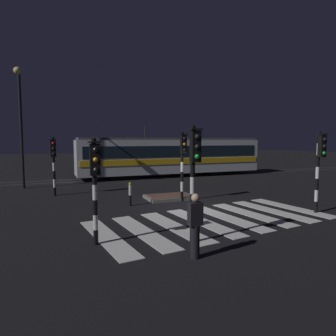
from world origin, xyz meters
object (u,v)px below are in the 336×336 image
Objects in this scene: pedestrian_waiting_at_kerb at (195,225)px; bollard_island_edge at (130,194)px; tram at (172,156)px; traffic_light_kerb_mid_left at (194,167)px; traffic_light_corner_near_right at (320,160)px; traffic_light_median_centre at (183,156)px; street_lamp_trackside_left at (20,114)px; traffic_light_corner_near_left at (95,176)px; traffic_light_corner_far_left at (54,158)px.

pedestrian_waiting_at_kerb is 6.73m from bollard_island_edge.
tram is 14.19× the size of bollard_island_edge.
traffic_light_corner_near_right is (6.51, 1.43, -0.04)m from traffic_light_kerb_mid_left.
traffic_light_median_centre is at bearing 68.16° from pedestrian_waiting_at_kerb.
pedestrian_waiting_at_kerb is at bearing -114.30° from traffic_light_kerb_mid_left.
traffic_light_corner_near_right reaches higher than pedestrian_waiting_at_kerb.
street_lamp_trackside_left is 4.30× the size of pedestrian_waiting_at_kerb.
traffic_light_median_centre is 10.45m from tram.
pedestrian_waiting_at_kerb is (2.25, -1.90, -1.19)m from traffic_light_corner_near_left.
street_lamp_trackside_left is at bearing 109.74° from pedestrian_waiting_at_kerb.
pedestrian_waiting_at_kerb is (5.01, -13.97, -3.77)m from street_lamp_trackside_left.
traffic_light_corner_far_left is 5.34m from bollard_island_edge.
tram is (3.46, 9.84, -0.54)m from traffic_light_median_centre.
traffic_light_corner_far_left is 0.20× the size of tram.
street_lamp_trackside_left is 11.84m from tram.
street_lamp_trackside_left reaches higher than traffic_light_median_centre.
bollard_island_edge is (-0.44, 5.74, -1.74)m from traffic_light_kerb_mid_left.
traffic_light_kerb_mid_left reaches higher than pedestrian_waiting_at_kerb.
traffic_light_median_centre reaches higher than traffic_light_corner_near_left.
traffic_light_corner_near_right is at bearing -43.97° from street_lamp_trackside_left.
tram is 9.21× the size of pedestrian_waiting_at_kerb.
traffic_light_corner_far_left is 4.51m from street_lamp_trackside_left.
traffic_light_kerb_mid_left is 1.01× the size of traffic_light_median_centre.
traffic_light_median_centre reaches higher than traffic_light_corner_far_left.
traffic_light_corner_near_left is 16.94m from tram.
traffic_light_corner_near_right is at bearing -39.07° from traffic_light_corner_far_left.
traffic_light_kerb_mid_left is at bearing 65.70° from pedestrian_waiting_at_kerb.
street_lamp_trackside_left is at bearing -166.72° from tram.
traffic_light_median_centre is 1.08× the size of traffic_light_corner_far_left.
traffic_light_corner_near_right is (4.25, -4.34, -0.03)m from traffic_light_median_centre.
tram is at bearing 69.63° from pedestrian_waiting_at_kerb.
tram reaches higher than bollard_island_edge.
street_lamp_trackside_left is 9.71m from bollard_island_edge.
traffic_light_kerb_mid_left is 2.86m from traffic_light_corner_near_left.
pedestrian_waiting_at_kerb is (-6.96, -2.42, -1.38)m from traffic_light_corner_near_right.
traffic_light_kerb_mid_left is 0.22× the size of tram.
traffic_light_median_centre is 1.11× the size of traffic_light_corner_near_left.
tram reaches higher than traffic_light_corner_near_right.
traffic_light_kerb_mid_left is 14.27m from street_lamp_trackside_left.
traffic_light_median_centre is at bearing -43.02° from street_lamp_trackside_left.
traffic_light_corner_near_right is 3.08× the size of bollard_island_edge.
traffic_light_median_centre is 7.42m from pedestrian_waiting_at_kerb.
traffic_light_median_centre is at bearing -33.47° from traffic_light_corner_far_left.
traffic_light_kerb_mid_left reaches higher than traffic_light_corner_far_left.
traffic_light_corner_near_right is 8.35m from bollard_island_edge.
street_lamp_trackside_left reaches higher than bollard_island_edge.
traffic_light_corner_near_right is 0.22× the size of tram.
street_lamp_trackside_left is at bearing 124.71° from bollard_island_edge.
traffic_light_corner_far_left is at bearing 146.53° from traffic_light_median_centre.
traffic_light_corner_near_left is 12.64m from street_lamp_trackside_left.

